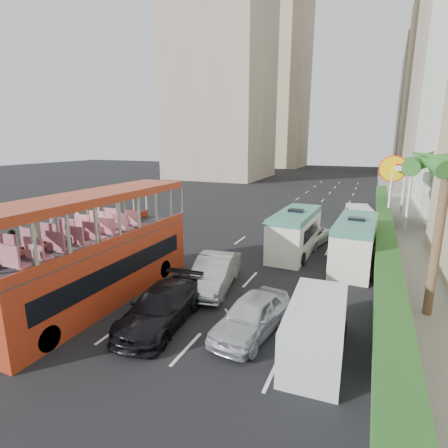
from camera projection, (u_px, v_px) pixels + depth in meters
The scene contains 19 objects.
ground_plane at pixel (219, 325), 14.16m from camera, with size 200.00×200.00×0.00m, color black.
double_decker_bus at pixel (99, 248), 15.87m from camera, with size 2.50×11.00×5.06m, color #A93117.
car_silver_lane_a at pixel (214, 288), 17.74m from camera, with size 1.74×4.99×1.64m, color silver.
car_silver_lane_b at pixel (251, 333), 13.57m from camera, with size 1.77×4.41×1.50m, color silver.
car_black at pixel (162, 324), 14.23m from camera, with size 2.09×5.15×1.49m, color black.
van_asset at pixel (308, 245), 25.11m from camera, with size 2.07×4.50×1.25m, color silver.
minibus_near at pixel (295, 233), 22.93m from camera, with size 2.11×6.33×2.81m, color silver.
minibus_far at pixel (355, 243), 20.61m from camera, with size 2.10×6.31×2.80m, color silver.
panel_van_near at pixel (316, 329), 12.06m from camera, with size 1.85×4.61×1.85m, color silver.
panel_van_far at pixel (359, 219), 29.43m from camera, with size 1.82×4.55×1.82m, color silver.
sidewalk at pixel (413, 219), 33.05m from camera, with size 6.00×120.00×0.18m, color #99968C.
kerb_wall at pixel (383, 239), 24.15m from camera, with size 0.30×44.00×1.00m, color silver.
hedge at pixel (384, 227), 23.95m from camera, with size 1.10×44.00×0.70m, color #2D6626.
palm_tree at pixel (437, 241), 13.97m from camera, with size 0.36×0.36×6.40m, color brown.
shell_station at pixel (432, 195), 30.27m from camera, with size 6.50×8.00×5.50m, color silver.
tower_far_a at pixel (443, 72), 75.92m from camera, with size 14.00×14.00×44.00m, color tan.
tower_far_b at pixel (428, 94), 96.06m from camera, with size 14.00×14.00×40.00m, color tan.
tower_left_a at pixel (221, 40), 66.53m from camera, with size 18.00×18.00×52.00m, color tan.
tower_left_b at pixel (277, 84), 97.77m from camera, with size 16.00×16.00×46.00m, color tan.
Camera 1 is at (5.22, -11.72, 7.26)m, focal length 28.00 mm.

